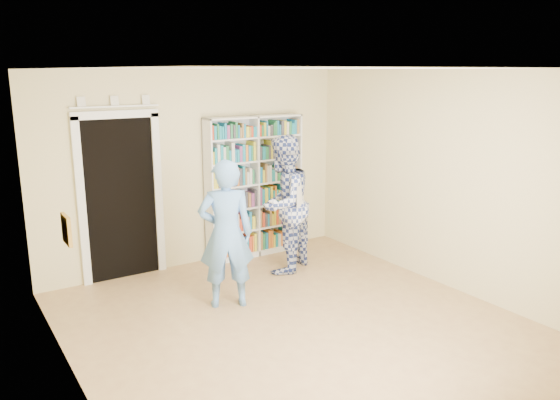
# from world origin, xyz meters

# --- Properties ---
(floor) EXTENTS (5.00, 5.00, 0.00)m
(floor) POSITION_xyz_m (0.00, 0.00, 0.00)
(floor) COLOR #A5794F
(floor) RESTS_ON ground
(ceiling) EXTENTS (5.00, 5.00, 0.00)m
(ceiling) POSITION_xyz_m (0.00, 0.00, 2.70)
(ceiling) COLOR white
(ceiling) RESTS_ON wall_back
(wall_back) EXTENTS (4.50, 0.00, 4.50)m
(wall_back) POSITION_xyz_m (0.00, 2.50, 1.35)
(wall_back) COLOR beige
(wall_back) RESTS_ON floor
(wall_left) EXTENTS (0.00, 5.00, 5.00)m
(wall_left) POSITION_xyz_m (-2.25, 0.00, 1.35)
(wall_left) COLOR beige
(wall_left) RESTS_ON floor
(wall_right) EXTENTS (0.00, 5.00, 5.00)m
(wall_right) POSITION_xyz_m (2.25, 0.00, 1.35)
(wall_right) COLOR beige
(wall_right) RESTS_ON floor
(bookshelf) EXTENTS (1.50, 0.28, 2.06)m
(bookshelf) POSITION_xyz_m (0.82, 2.34, 1.04)
(bookshelf) COLOR white
(bookshelf) RESTS_ON floor
(doorway) EXTENTS (1.10, 0.08, 2.43)m
(doorway) POSITION_xyz_m (-1.10, 2.48, 1.18)
(doorway) COLOR black
(doorway) RESTS_ON floor
(wall_art) EXTENTS (0.03, 0.25, 0.25)m
(wall_art) POSITION_xyz_m (-2.23, 0.20, 1.40)
(wall_art) COLOR brown
(wall_art) RESTS_ON wall_left
(man_blue) EXTENTS (0.74, 0.62, 1.73)m
(man_blue) POSITION_xyz_m (-0.38, 0.94, 0.87)
(man_blue) COLOR #6297DA
(man_blue) RESTS_ON floor
(man_plaid) EXTENTS (1.14, 1.07, 1.86)m
(man_plaid) POSITION_xyz_m (0.80, 1.54, 0.93)
(man_plaid) COLOR navy
(man_plaid) RESTS_ON floor
(paper_sheet) EXTENTS (0.20, 0.14, 0.33)m
(paper_sheet) POSITION_xyz_m (0.89, 1.27, 1.11)
(paper_sheet) COLOR white
(paper_sheet) RESTS_ON man_plaid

